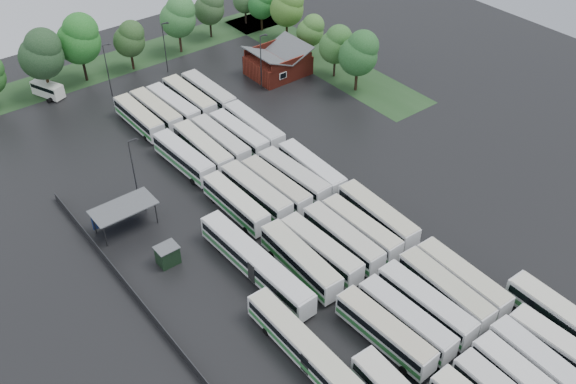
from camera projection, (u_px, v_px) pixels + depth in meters
ground at (336, 262)px, 78.87m from camera, size 160.00×160.00×0.00m
brick_building at (278, 65)px, 115.61m from camera, size 10.07×8.60×5.39m
wash_shed at (122, 209)px, 82.20m from camera, size 8.20×4.20×3.58m
utility_hut at (168, 255)px, 77.93m from camera, size 2.70×2.20×2.62m
grass_strip_north at (113, 64)px, 119.64m from camera, size 80.00×10.00×0.01m
grass_strip_east at (320, 58)px, 121.64m from camera, size 10.00×50.00×0.01m
west_fence at (142, 305)px, 72.64m from camera, size 0.10×50.00×1.20m
bus_r0c3 at (544, 368)px, 64.35m from camera, size 3.18×12.56×3.47m
bus_r0c4 at (565, 353)px, 65.80m from camera, size 3.07×12.50×3.46m
bus_r1c0 at (385, 332)px, 67.99m from camera, size 3.13×12.43×3.43m
bus_r1c1 at (406, 319)px, 69.38m from camera, size 2.95×12.26×3.39m
bus_r1c2 at (426, 304)px, 71.01m from camera, size 2.90×12.51×3.47m
bus_r1c3 at (445, 290)px, 72.63m from camera, size 3.09×12.58×3.48m
bus_r1c4 at (462, 279)px, 74.01m from camera, size 2.96×12.44×3.44m
bus_r2c0 at (300, 260)px, 76.27m from camera, size 3.16×12.91×3.57m
bus_r2c1 at (321, 250)px, 77.80m from camera, size 3.05×12.47×3.45m
bus_r2c2 at (343, 238)px, 79.39m from camera, size 2.66×12.46×3.47m
bus_r2c3 at (361, 229)px, 80.83m from camera, size 2.76×12.19×3.38m
bus_r2c4 at (377, 216)px, 82.71m from camera, size 3.15×12.84×3.55m
bus_r3c0 at (236, 203)px, 84.84m from camera, size 2.67×12.11×3.36m
bus_r3c1 at (256, 193)px, 86.46m from camera, size 3.04×12.70×3.52m
bus_r3c2 at (276, 186)px, 87.67m from camera, size 3.01×12.39×3.43m
bus_r3c3 at (294, 177)px, 89.26m from camera, size 3.20×12.64×3.49m
bus_r3c4 at (312, 169)px, 90.67m from camera, size 3.02×12.55×3.47m
bus_r4c0 at (184, 157)px, 92.91m from camera, size 3.17×12.61×3.48m
bus_r4c1 at (203, 149)px, 94.59m from camera, size 2.87×12.81×3.56m
bus_r4c2 at (221, 141)px, 96.23m from camera, size 2.69×12.41×3.45m
bus_r4c3 at (239, 134)px, 97.72m from camera, size 2.88×12.20×3.38m
bus_r4c4 at (254, 127)px, 99.19m from camera, size 2.91×12.83×3.56m
bus_r5c0 at (139, 118)px, 101.54m from camera, size 2.67×12.11×3.36m
bus_r5c1 at (156, 111)px, 103.04m from camera, size 2.92×12.30×3.41m
bus_r5c2 at (173, 106)px, 104.34m from camera, size 3.12×12.34×3.41m
bus_r5c3 at (190, 98)px, 106.07m from camera, size 2.84×12.73×3.54m
bus_r5c4 at (209, 93)px, 107.45m from camera, size 2.79×12.75×3.54m
artic_bus_west_b at (256, 263)px, 75.90m from camera, size 3.19×19.08×3.53m
artic_bus_west_c at (309, 353)px, 65.90m from camera, size 2.67×18.14×3.36m
minibus at (48, 89)px, 109.55m from camera, size 4.17×6.21×2.55m
tree_north_1 at (42, 53)px, 105.85m from camera, size 7.37×7.37×12.21m
tree_north_2 at (79, 38)px, 109.89m from camera, size 7.57×7.57×12.54m
tree_north_3 at (130, 38)px, 114.52m from camera, size 5.66×5.66×9.37m
tree_north_4 at (179, 16)px, 119.30m from camera, size 6.76×6.76×11.20m
tree_north_5 at (210, 7)px, 125.01m from camera, size 5.93×5.93×9.83m
tree_east_0 at (360, 53)px, 107.73m from camera, size 6.66×6.66×11.04m
tree_east_1 at (337, 44)px, 112.23m from camera, size 5.88×5.88×9.74m
tree_east_2 at (311, 30)px, 118.73m from camera, size 5.09×5.09×8.44m
tree_east_3 at (288, 6)px, 123.43m from camera, size 6.56×6.56×10.87m
tree_east_4 at (262, 3)px, 127.89m from camera, size 5.42×5.41×8.96m
lamp_post_ne at (261, 58)px, 109.02m from camera, size 1.53×0.30×9.94m
lamp_post_nw at (134, 166)px, 84.89m from camera, size 1.49×0.29×9.69m
lamp_post_back_w at (107, 67)px, 107.15m from camera, size 1.46×0.29×9.51m
lamp_post_back_e at (165, 44)px, 113.91m from camera, size 1.45×0.28×9.42m
puddle_0 at (434, 377)px, 65.76m from camera, size 6.08×6.08×0.01m
puddle_1 at (529, 370)px, 66.48m from camera, size 3.51×3.51×0.01m
puddle_2 at (273, 265)px, 78.36m from camera, size 4.49×4.49×0.01m
puddle_3 at (380, 233)px, 82.96m from camera, size 4.72×4.72×0.01m
puddle_4 at (536, 303)px, 73.57m from camera, size 3.24×3.24×0.01m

